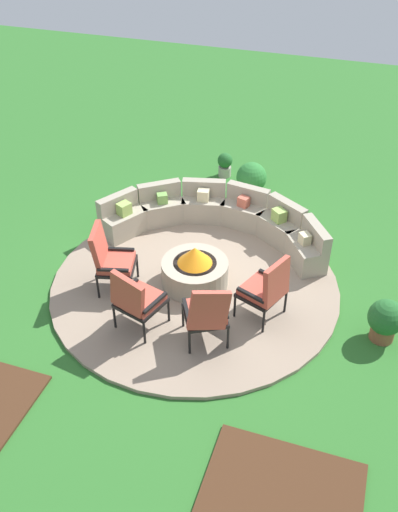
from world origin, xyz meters
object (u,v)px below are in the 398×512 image
lounge_chair_front_right (136,299)px  lounge_chair_back_right (267,288)px  lounge_chair_front_left (110,258)px  lounge_chair_back_left (206,313)px  potted_plant_0 (225,164)px  potted_plant_2 (251,180)px  curved_stone_bench (218,218)px  potted_plant_1 (386,320)px  fire_pit (195,270)px

lounge_chair_front_right → lounge_chair_back_right: bearing=42.1°
lounge_chair_front_left → lounge_chair_back_left: lounge_chair_front_left is taller
potted_plant_0 → potted_plant_2: potted_plant_2 is taller
potted_plant_0 → curved_stone_bench: bearing=-76.6°
lounge_chair_front_right → potted_plant_1: 3.47m
lounge_chair_front_left → lounge_chair_back_right: size_ratio=1.04×
curved_stone_bench → potted_plant_1: size_ratio=6.06×
lounge_chair_back_left → lounge_chair_back_right: lounge_chair_back_left is taller
lounge_chair_back_left → lounge_chair_front_right: bearing=153.6°
curved_stone_bench → lounge_chair_back_right: size_ratio=3.80×
curved_stone_bench → lounge_chair_front_left: (-1.12, -1.95, 0.27)m
lounge_chair_back_right → lounge_chair_front_left: bearing=113.7°
lounge_chair_back_right → lounge_chair_front_right: bearing=137.4°
curved_stone_bench → lounge_chair_back_right: (1.28, -1.87, 0.26)m
curved_stone_bench → potted_plant_2: size_ratio=5.25×
lounge_chair_back_right → potted_plant_0: lounge_chair_back_right is taller
lounge_chair_back_left → lounge_chair_back_right: 1.00m
lounge_chair_back_right → potted_plant_2: lounge_chair_back_right is taller
curved_stone_bench → lounge_chair_back_left: 2.70m
potted_plant_0 → potted_plant_2: size_ratio=0.67×
fire_pit → potted_plant_1: fire_pit is taller
potted_plant_0 → lounge_chair_front_left: bearing=-98.5°
fire_pit → potted_plant_0: (-0.57, 3.59, -0.05)m
lounge_chair_back_left → potted_plant_1: lounge_chair_back_left is taller
curved_stone_bench → lounge_chair_front_right: size_ratio=3.72×
curved_stone_bench → potted_plant_2: bearing=80.8°
lounge_chair_front_left → lounge_chair_front_right: size_ratio=1.02×
fire_pit → lounge_chair_back_right: bearing=-18.3°
potted_plant_1 → potted_plant_2: 4.14m
fire_pit → lounge_chair_back_left: (0.56, -1.15, 0.27)m
lounge_chair_back_left → lounge_chair_back_right: (0.65, 0.75, 0.01)m
potted_plant_1 → potted_plant_2: bearing=131.0°
fire_pit → lounge_chair_back_right: (1.21, -0.40, 0.28)m
fire_pit → potted_plant_0: fire_pit is taller
fire_pit → lounge_chair_front_right: size_ratio=0.98×
lounge_chair_front_left → curved_stone_bench: bearing=135.6°
lounge_chair_back_right → potted_plant_1: (1.66, 0.16, -0.25)m
potted_plant_0 → potted_plant_1: size_ratio=0.77×
lounge_chair_front_right → lounge_chair_back_left: lounge_chair_front_right is taller
lounge_chair_back_left → potted_plant_2: lounge_chair_back_left is taller
lounge_chair_front_right → potted_plant_0: bearing=107.9°
curved_stone_bench → lounge_chair_back_left: lounge_chair_back_left is taller
potted_plant_2 → lounge_chair_front_left: bearing=-111.8°
lounge_chair_front_left → lounge_chair_back_left: size_ratio=1.03×
lounge_chair_front_right → lounge_chair_back_right: 1.84m
lounge_chair_front_left → potted_plant_2: 3.63m
lounge_chair_front_left → lounge_chair_back_right: 2.40m
lounge_chair_front_left → lounge_chair_back_right: bearing=77.5°
lounge_chair_front_left → potted_plant_1: bearing=78.8°
fire_pit → lounge_chair_back_right: lounge_chair_back_right is taller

